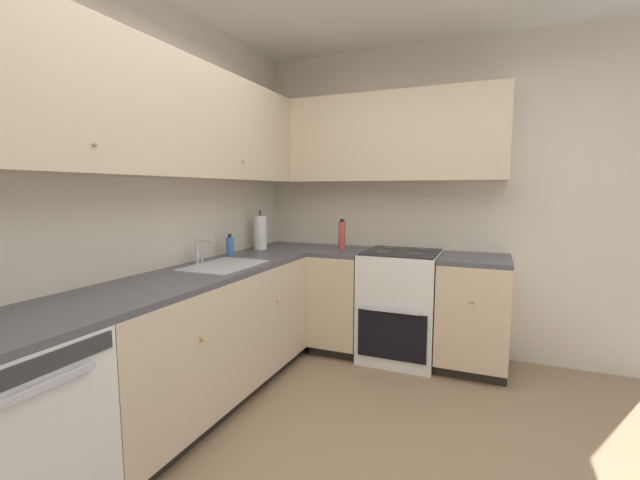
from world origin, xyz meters
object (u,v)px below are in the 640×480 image
(paper_towel_roll, at_px, (260,232))
(soap_bottle, at_px, (230,247))
(oven_range, at_px, (401,304))
(dishwasher, at_px, (0,447))
(oil_bottle, at_px, (342,235))

(paper_towel_roll, bearing_deg, soap_bottle, 177.38)
(paper_towel_roll, bearing_deg, oven_range, -76.62)
(dishwasher, height_order, oil_bottle, oil_bottle)
(oven_range, height_order, paper_towel_roll, paper_towel_roll)
(dishwasher, bearing_deg, paper_towel_roll, 4.08)
(oven_range, relative_size, paper_towel_roll, 2.96)
(paper_towel_roll, relative_size, oil_bottle, 1.33)
(soap_bottle, height_order, paper_towel_roll, paper_towel_roll)
(soap_bottle, xyz_separation_m, oil_bottle, (0.70, -0.69, 0.05))
(oil_bottle, bearing_deg, soap_bottle, 135.58)
(oil_bottle, bearing_deg, oven_range, -87.94)
(soap_bottle, relative_size, oil_bottle, 0.67)
(oven_range, distance_m, paper_towel_roll, 1.37)
(oven_range, xyz_separation_m, oil_bottle, (-0.02, 0.53, 0.57))
(oven_range, relative_size, soap_bottle, 5.92)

